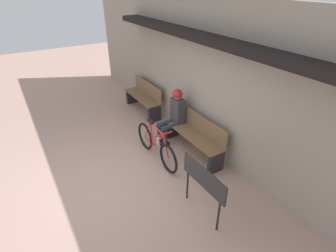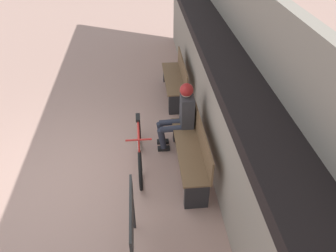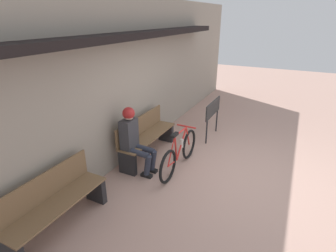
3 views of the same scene
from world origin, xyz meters
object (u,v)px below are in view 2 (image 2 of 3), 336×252
object	(u,v)px
person_seated	(181,112)
park_bench_near	(192,150)
bicycle	(140,149)
park_bench_far	(176,80)
signboard	(132,219)

from	to	relation	value
person_seated	park_bench_near	bearing A→B (deg)	9.99
bicycle	park_bench_far	bearing A→B (deg)	158.87
park_bench_near	signboard	bearing A→B (deg)	-32.86
park_bench_far	bicycle	bearing A→B (deg)	-21.13
person_seated	park_bench_far	world-z (taller)	person_seated
signboard	bicycle	bearing A→B (deg)	176.26
park_bench_near	signboard	xyz separation A→B (m)	(1.51, -0.98, 0.29)
person_seated	park_bench_far	bearing A→B (deg)	176.43
park_bench_far	person_seated	bearing A→B (deg)	-3.57
park_bench_near	park_bench_far	size ratio (longest dim) A/B	1.11
park_bench_near	person_seated	bearing A→B (deg)	-170.01
person_seated	park_bench_far	xyz separation A→B (m)	(-1.78, 0.11, -0.33)
signboard	person_seated	bearing A→B (deg)	158.21
person_seated	signboard	world-z (taller)	person_seated
park_bench_near	bicycle	distance (m)	0.89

